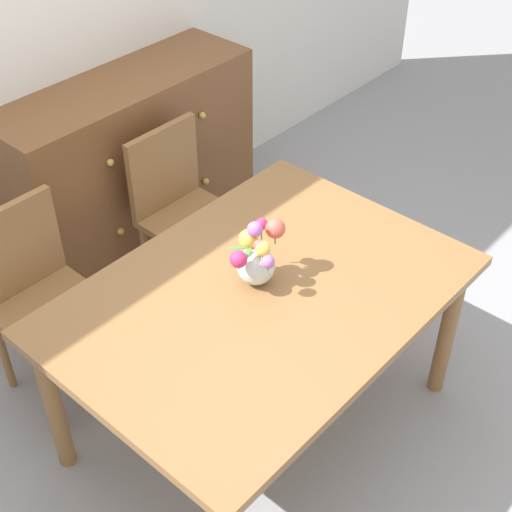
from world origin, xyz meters
name	(u,v)px	position (x,y,z in m)	size (l,w,h in m)	color
ground_plane	(260,421)	(0.00, 0.00, 0.00)	(12.00, 12.00, 0.00)	#939399
dining_table	(261,309)	(0.00, 0.00, 0.67)	(1.52, 1.09, 0.76)	olive
chair_left	(38,291)	(-0.42, 0.89, 0.52)	(0.42, 0.42, 0.90)	olive
chair_right	(181,205)	(0.42, 0.89, 0.52)	(0.42, 0.42, 0.90)	olive
dresser	(133,169)	(0.49, 1.33, 0.50)	(1.40, 0.47, 1.00)	brown
flower_vase	(257,257)	(0.04, 0.06, 0.88)	(0.26, 0.20, 0.25)	silver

